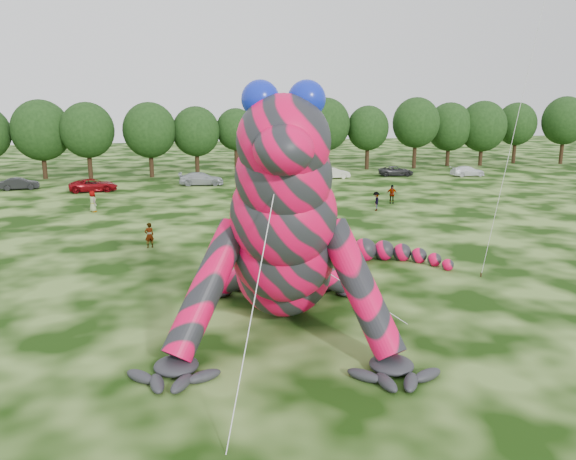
# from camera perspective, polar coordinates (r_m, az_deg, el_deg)

# --- Properties ---
(ground) EXTENTS (240.00, 240.00, 0.00)m
(ground) POSITION_cam_1_polar(r_m,az_deg,el_deg) (22.80, 16.95, -12.52)
(ground) COLOR #16330A
(ground) RESTS_ON ground
(inflatable_gecko) EXTENTS (21.97, 24.36, 10.37)m
(inflatable_gecko) POSITION_cam_1_polar(r_m,az_deg,el_deg) (25.65, -0.47, 3.08)
(inflatable_gecko) COLOR #EC0745
(inflatable_gecko) RESTS_ON ground
(tree_5) EXTENTS (7.16, 6.44, 9.80)m
(tree_5) POSITION_cam_1_polar(r_m,az_deg,el_deg) (76.88, -23.72, 8.41)
(tree_5) COLOR black
(tree_5) RESTS_ON ground
(tree_6) EXTENTS (6.52, 5.86, 9.49)m
(tree_6) POSITION_cam_1_polar(r_m,az_deg,el_deg) (74.48, -19.65, 8.52)
(tree_6) COLOR black
(tree_6) RESTS_ON ground
(tree_7) EXTENTS (6.68, 6.01, 9.48)m
(tree_7) POSITION_cam_1_polar(r_m,az_deg,el_deg) (74.34, -13.83, 8.88)
(tree_7) COLOR black
(tree_7) RESTS_ON ground
(tree_8) EXTENTS (6.14, 5.53, 8.94)m
(tree_8) POSITION_cam_1_polar(r_m,az_deg,el_deg) (74.86, -9.29, 8.90)
(tree_8) COLOR black
(tree_8) RESTS_ON ground
(tree_9) EXTENTS (5.27, 4.74, 8.68)m
(tree_9) POSITION_cam_1_polar(r_m,az_deg,el_deg) (75.90, -5.29, 8.97)
(tree_9) COLOR black
(tree_9) RESTS_ON ground
(tree_10) EXTENTS (7.09, 6.38, 10.50)m
(tree_10) POSITION_cam_1_polar(r_m,az_deg,el_deg) (78.32, -0.81, 9.81)
(tree_10) COLOR black
(tree_10) RESTS_ON ground
(tree_11) EXTENTS (7.01, 6.31, 10.07)m
(tree_11) POSITION_cam_1_polar(r_m,az_deg,el_deg) (79.73, 3.78, 9.69)
(tree_11) COLOR black
(tree_11) RESTS_ON ground
(tree_12) EXTENTS (5.99, 5.39, 8.97)m
(tree_12) POSITION_cam_1_polar(r_m,az_deg,el_deg) (81.51, 8.09, 9.27)
(tree_12) COLOR black
(tree_12) RESTS_ON ground
(tree_13) EXTENTS (6.83, 6.15, 10.13)m
(tree_13) POSITION_cam_1_polar(r_m,az_deg,el_deg) (83.91, 12.83, 9.58)
(tree_13) COLOR black
(tree_13) RESTS_ON ground
(tree_14) EXTENTS (6.82, 6.14, 9.40)m
(tree_14) POSITION_cam_1_polar(r_m,az_deg,el_deg) (88.38, 16.04, 9.32)
(tree_14) COLOR black
(tree_14) RESTS_ON ground
(tree_15) EXTENTS (7.17, 6.45, 9.63)m
(tree_15) POSITION_cam_1_polar(r_m,az_deg,el_deg) (90.22, 19.13, 9.25)
(tree_15) COLOR black
(tree_15) RESTS_ON ground
(tree_16) EXTENTS (6.26, 5.63, 9.37)m
(tree_16) POSITION_cam_1_polar(r_m,az_deg,el_deg) (95.53, 22.13, 9.11)
(tree_16) COLOR black
(tree_16) RESTS_ON ground
(tree_17) EXTENTS (6.98, 6.28, 10.30)m
(tree_17) POSITION_cam_1_polar(r_m,az_deg,el_deg) (97.42, 26.22, 9.07)
(tree_17) COLOR black
(tree_17) RESTS_ON ground
(car_1) EXTENTS (4.12, 1.79, 1.32)m
(car_1) POSITION_cam_1_polar(r_m,az_deg,el_deg) (68.92, -25.60, 4.27)
(car_1) COLOR black
(car_1) RESTS_ON ground
(car_2) EXTENTS (5.08, 2.45, 1.40)m
(car_2) POSITION_cam_1_polar(r_m,az_deg,el_deg) (64.34, -19.16, 4.32)
(car_2) COLOR maroon
(car_2) RESTS_ON ground
(car_3) EXTENTS (5.40, 2.82, 1.50)m
(car_3) POSITION_cam_1_polar(r_m,az_deg,el_deg) (66.28, -8.80, 5.17)
(car_3) COLOR #A2A7AB
(car_3) RESTS_ON ground
(car_4) EXTENTS (3.94, 1.70, 1.33)m
(car_4) POSITION_cam_1_polar(r_m,az_deg,el_deg) (65.64, -2.51, 5.16)
(car_4) COLOR #151C46
(car_4) RESTS_ON ground
(car_5) EXTENTS (4.39, 1.60, 1.44)m
(car_5) POSITION_cam_1_polar(r_m,az_deg,el_deg) (71.29, 4.53, 5.80)
(car_5) COLOR silver
(car_5) RESTS_ON ground
(car_6) EXTENTS (4.82, 2.93, 1.25)m
(car_6) POSITION_cam_1_polar(r_m,az_deg,el_deg) (75.11, 10.93, 5.90)
(car_6) COLOR #2A2A2D
(car_6) RESTS_ON ground
(car_7) EXTENTS (4.52, 1.85, 1.31)m
(car_7) POSITION_cam_1_polar(r_m,az_deg,el_deg) (77.08, 17.77, 5.72)
(car_7) COLOR white
(car_7) RESTS_ON ground
(spectator_5) EXTENTS (1.07, 1.82, 1.87)m
(spectator_5) POSITION_cam_1_polar(r_m,az_deg,el_deg) (38.34, 4.80, -0.12)
(spectator_5) COLOR gray
(spectator_5) RESTS_ON ground
(spectator_4) EXTENTS (0.93, 1.09, 1.88)m
(spectator_4) POSITION_cam_1_polar(r_m,az_deg,el_deg) (52.44, -19.23, 2.76)
(spectator_4) COLOR gray
(spectator_4) RESTS_ON ground
(spectator_2) EXTENTS (0.98, 1.25, 1.70)m
(spectator_2) POSITION_cam_1_polar(r_m,az_deg,el_deg) (50.77, 8.94, 2.91)
(spectator_2) COLOR gray
(spectator_2) RESTS_ON ground
(spectator_0) EXTENTS (0.72, 0.59, 1.71)m
(spectator_0) POSITION_cam_1_polar(r_m,az_deg,el_deg) (38.52, -13.91, -0.52)
(spectator_0) COLOR gray
(spectator_0) RESTS_ON ground
(spectator_3) EXTENTS (1.13, 0.75, 1.78)m
(spectator_3) POSITION_cam_1_polar(r_m,az_deg,el_deg) (54.60, 10.49, 3.60)
(spectator_3) COLOR gray
(spectator_3) RESTS_ON ground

